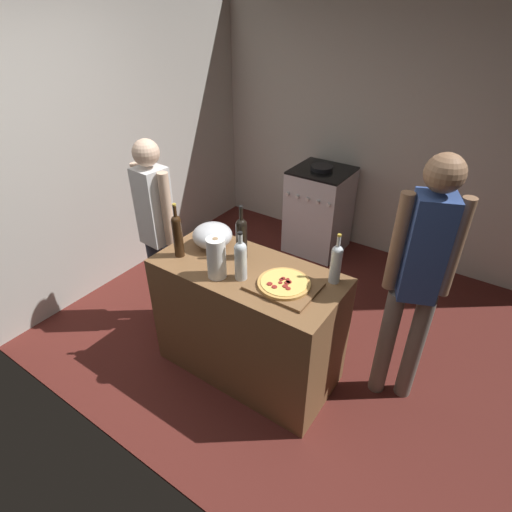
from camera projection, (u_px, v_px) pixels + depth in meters
name	position (u px, v px, depth m)	size (l,w,h in m)	color
ground_plane	(290.00, 310.00, 3.65)	(3.98, 3.47, 0.02)	#511E19
kitchen_wall_rear	(373.00, 126.00, 3.98)	(3.98, 0.10, 2.60)	#BCB7AD
kitchen_wall_left	(135.00, 133.00, 3.78)	(0.10, 3.47, 2.60)	#BCB7AD
counter	(248.00, 322.00, 2.84)	(1.26, 0.60, 0.89)	brown
cutting_board	(284.00, 286.00, 2.44)	(0.40, 0.32, 0.02)	brown
pizza	(284.00, 283.00, 2.43)	(0.32, 0.32, 0.03)	tan
mixing_bowl	(212.00, 235.00, 2.81)	(0.28, 0.28, 0.17)	#B2B2B7
paper_towel_roll	(216.00, 258.00, 2.47)	(0.12, 0.12, 0.27)	white
wine_bottle_green	(241.00, 237.00, 2.64)	(0.07, 0.07, 0.38)	black
wine_bottle_clear	(336.00, 262.00, 2.42)	(0.07, 0.07, 0.33)	silver
wine_bottle_amber	(241.00, 259.00, 2.45)	(0.08, 0.08, 0.33)	silver
wine_bottle_dark	(178.00, 234.00, 2.66)	(0.07, 0.07, 0.38)	#331E0F
stove	(319.00, 210.00, 4.30)	(0.57, 0.58, 0.95)	#B7B7BC
person_in_stripes	(157.00, 228.00, 3.07)	(0.37, 0.21, 1.57)	#383D4C
person_in_red	(418.00, 275.00, 2.36)	(0.36, 0.27, 1.72)	slate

